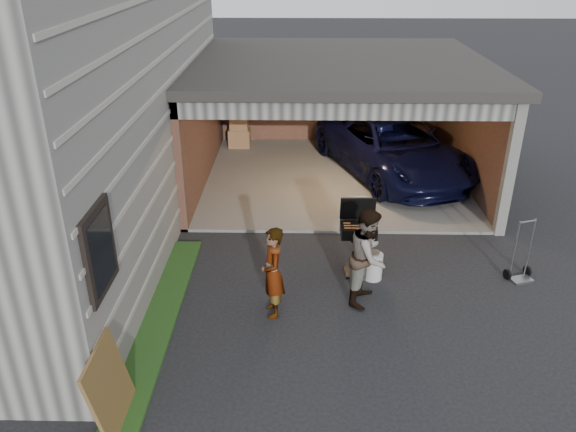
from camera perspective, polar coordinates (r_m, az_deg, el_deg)
name	(u,v)px	position (r m, az deg, el deg)	size (l,w,h in m)	color
ground	(306,345)	(8.37, 1.84, -12.96)	(80.00, 80.00, 0.00)	black
groundcover_strip	(134,391)	(7.88, -15.41, -16.73)	(0.50, 8.00, 0.06)	#193814
garage	(336,101)	(13.76, 4.90, 11.60)	(6.80, 6.30, 2.90)	#605E59
minivan	(392,149)	(14.16, 10.52, 6.72)	(2.32, 5.03, 1.40)	black
woman	(273,273)	(8.59, -1.56, -5.77)	(0.54, 0.36, 1.49)	silver
man	(368,256)	(8.96, 8.18, -4.06)	(0.79, 0.62, 1.63)	#482C1C
bbq_grill	(358,232)	(9.68, 7.13, -1.64)	(0.61, 0.54, 1.36)	black
propane_tank	(373,266)	(9.83, 8.64, -5.07)	(0.32, 0.32, 0.48)	silver
plywood_panel	(110,388)	(7.23, -17.67, -16.34)	(0.05, 0.97, 1.08)	brown
hand_truck	(520,268)	(10.52, 22.53, -4.90)	(0.49, 0.44, 1.11)	gray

